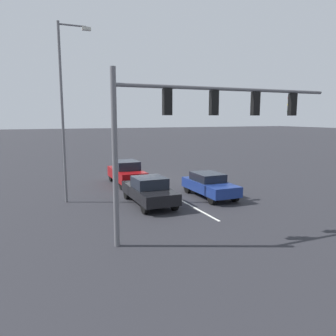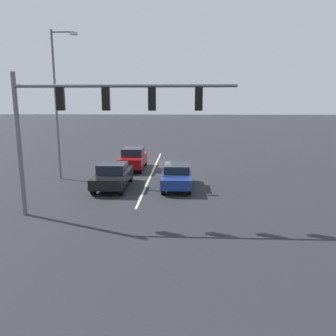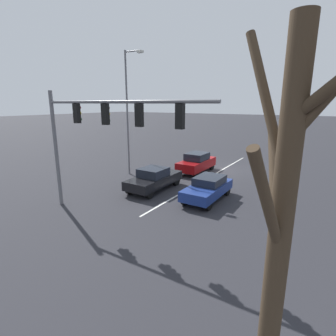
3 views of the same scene
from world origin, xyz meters
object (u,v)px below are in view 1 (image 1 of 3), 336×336
at_px(car_black_midlane_front, 149,190).
at_px(car_maroon_midlane_second, 127,172).
at_px(car_navy_leftlane_front, 209,185).
at_px(street_lamp_right_shoulder, 65,104).
at_px(traffic_signal_gantry, 199,116).

bearing_deg(car_black_midlane_front, car_maroon_midlane_second, -93.62).
relative_size(car_black_midlane_front, car_maroon_midlane_second, 1.04).
xyz_separation_m(car_navy_leftlane_front, car_maroon_midlane_second, (3.46, -5.48, 0.10)).
height_order(car_black_midlane_front, street_lamp_right_shoulder, street_lamp_right_shoulder).
bearing_deg(street_lamp_right_shoulder, car_navy_leftlane_front, 165.49).
relative_size(car_navy_leftlane_front, car_maroon_midlane_second, 0.97).
bearing_deg(car_black_midlane_front, car_navy_leftlane_front, -176.92).
relative_size(car_maroon_midlane_second, street_lamp_right_shoulder, 0.45).
distance_m(car_black_midlane_front, traffic_signal_gantry, 6.34).
xyz_separation_m(car_maroon_midlane_second, street_lamp_right_shoulder, (4.26, 3.48, 4.51)).
xyz_separation_m(car_black_midlane_front, traffic_signal_gantry, (-0.29, 4.99, 3.91)).
bearing_deg(car_navy_leftlane_front, car_black_midlane_front, 3.08).
relative_size(car_navy_leftlane_front, car_black_midlane_front, 0.93).
xyz_separation_m(car_maroon_midlane_second, traffic_signal_gantry, (0.06, 10.67, 3.83)).
distance_m(traffic_signal_gantry, street_lamp_right_shoulder, 8.36).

